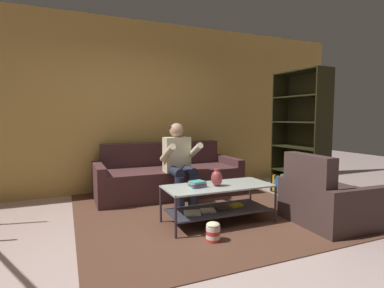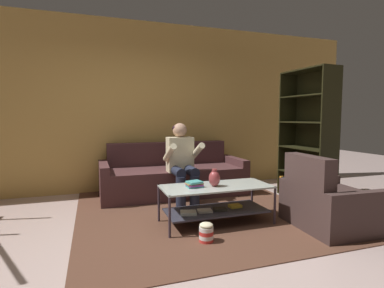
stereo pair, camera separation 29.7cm
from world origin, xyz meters
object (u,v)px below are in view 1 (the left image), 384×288
at_px(vase, 217,178).
at_px(couch, 168,177).
at_px(popcorn_tub, 213,232).
at_px(armchair, 327,201).
at_px(book_stack, 197,184).
at_px(person_seated_center, 179,160).
at_px(coffee_table, 218,198).
at_px(bookshelf, 300,144).

bearing_deg(vase, couch, 93.80).
relative_size(vase, popcorn_tub, 1.00).
bearing_deg(armchair, vase, 156.77).
distance_m(book_stack, popcorn_tub, 0.63).
bearing_deg(popcorn_tub, armchair, -2.45).
relative_size(person_seated_center, coffee_table, 0.91).
height_order(book_stack, bookshelf, bookshelf).
bearing_deg(coffee_table, vase, -144.32).
distance_m(person_seated_center, armchair, 2.02).
bearing_deg(couch, coffee_table, -85.28).
bearing_deg(couch, vase, -86.20).
distance_m(vase, popcorn_tub, 0.70).
xyz_separation_m(person_seated_center, book_stack, (-0.13, -0.94, -0.16)).
bearing_deg(couch, popcorn_tub, -95.13).
height_order(person_seated_center, coffee_table, person_seated_center).
relative_size(bookshelf, popcorn_tub, 9.65).
relative_size(vase, bookshelf, 0.10).
distance_m(coffee_table, book_stack, 0.32).
distance_m(couch, vase, 1.54).
bearing_deg(coffee_table, book_stack, 175.02).
relative_size(book_stack, bookshelf, 0.10).
height_order(person_seated_center, armchair, person_seated_center).
distance_m(vase, armchair, 1.34).
height_order(armchair, popcorn_tub, armchair).
bearing_deg(vase, bookshelf, 19.09).
bearing_deg(person_seated_center, book_stack, -98.06).
relative_size(couch, popcorn_tub, 11.24).
distance_m(person_seated_center, coffee_table, 1.03).
bearing_deg(popcorn_tub, book_stack, 84.97).
bearing_deg(bookshelf, couch, 155.30).
xyz_separation_m(person_seated_center, armchair, (1.30, -1.50, -0.38)).
xyz_separation_m(couch, coffee_table, (0.12, -1.50, 0.01)).
bearing_deg(vase, armchair, -23.23).
bearing_deg(book_stack, bookshelf, 16.05).
xyz_separation_m(coffee_table, book_stack, (-0.26, 0.02, 0.19)).
relative_size(book_stack, armchair, 0.21).
bearing_deg(book_stack, person_seated_center, 81.94).
height_order(bookshelf, popcorn_tub, bookshelf).
xyz_separation_m(coffee_table, bookshelf, (1.80, 0.61, 0.54)).
distance_m(couch, bookshelf, 2.19).
height_order(coffee_table, vase, vase).
bearing_deg(armchair, coffee_table, 155.69).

